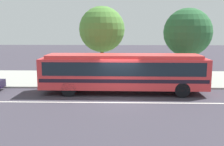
# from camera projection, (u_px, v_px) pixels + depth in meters

# --- Properties ---
(ground_plane) EXTENTS (120.00, 120.00, 0.00)m
(ground_plane) POSITION_uv_depth(u_px,v_px,m) (119.00, 99.00, 17.02)
(ground_plane) COLOR #3A3640
(sidewalk_slab) EXTENTS (60.00, 8.00, 0.12)m
(sidewalk_slab) POSITION_uv_depth(u_px,v_px,m) (119.00, 78.00, 23.97)
(sidewalk_slab) COLOR #9B9C93
(sidewalk_slab) RESTS_ON ground_plane
(lane_stripe_center) EXTENTS (56.00, 0.16, 0.01)m
(lane_stripe_center) POSITION_uv_depth(u_px,v_px,m) (119.00, 103.00, 16.23)
(lane_stripe_center) COLOR silver
(lane_stripe_center) RESTS_ON ground_plane
(transit_bus) EXTENTS (11.39, 2.60, 2.72)m
(transit_bus) POSITION_uv_depth(u_px,v_px,m) (123.00, 71.00, 18.43)
(transit_bus) COLOR #E13639
(transit_bus) RESTS_ON ground_plane
(pedestrian_waiting_near_sign) EXTENTS (0.47, 0.47, 1.62)m
(pedestrian_waiting_near_sign) POSITION_uv_depth(u_px,v_px,m) (185.00, 72.00, 21.33)
(pedestrian_waiting_near_sign) COLOR navy
(pedestrian_waiting_near_sign) RESTS_ON sidewalk_slab
(pedestrian_walking_along_curb) EXTENTS (0.48, 0.48, 1.75)m
(pedestrian_walking_along_curb) POSITION_uv_depth(u_px,v_px,m) (91.00, 71.00, 20.96)
(pedestrian_walking_along_curb) COLOR #3A3441
(pedestrian_walking_along_curb) RESTS_ON sidewalk_slab
(bus_stop_sign) EXTENTS (0.11, 0.44, 2.41)m
(bus_stop_sign) POSITION_uv_depth(u_px,v_px,m) (179.00, 66.00, 20.17)
(bus_stop_sign) COLOR gray
(bus_stop_sign) RESTS_ON sidewalk_slab
(street_tree_near_stop) EXTENTS (3.91, 3.91, 6.27)m
(street_tree_near_stop) POSITION_uv_depth(u_px,v_px,m) (102.00, 29.00, 22.76)
(street_tree_near_stop) COLOR brown
(street_tree_near_stop) RESTS_ON sidewalk_slab
(street_tree_mid_block) EXTENTS (4.03, 4.03, 6.07)m
(street_tree_mid_block) POSITION_uv_depth(u_px,v_px,m) (188.00, 33.00, 22.20)
(street_tree_mid_block) COLOR brown
(street_tree_mid_block) RESTS_ON sidewalk_slab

